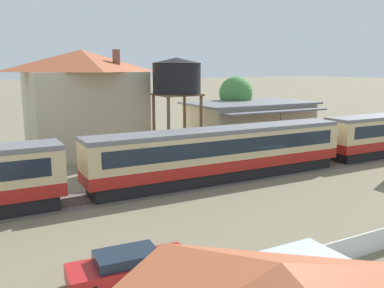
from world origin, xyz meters
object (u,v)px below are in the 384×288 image
at_px(station_building, 249,124).
at_px(water_tower, 177,78).
at_px(station_house_terracotta_roof, 83,101).
at_px(yard_tree_0, 236,94).
at_px(passenger_train, 226,151).
at_px(parked_car_red, 130,267).

distance_m(station_building, water_tower, 11.34).
xyz_separation_m(station_house_terracotta_roof, water_tower, (6.65, -7.20, 2.29)).
xyz_separation_m(station_house_terracotta_roof, yard_tree_0, (16.92, -1.57, 0.28)).
bearing_deg(station_house_terracotta_roof, passenger_train, -65.92).
bearing_deg(parked_car_red, water_tower, 62.06).
distance_m(station_house_terracotta_roof, parked_car_red, 26.79).
xyz_separation_m(passenger_train, station_house_terracotta_roof, (-6.76, 15.13, 2.97)).
height_order(station_building, parked_car_red, station_building).
bearing_deg(station_house_terracotta_roof, station_building, -16.35).
height_order(station_house_terracotta_roof, yard_tree_0, station_house_terracotta_roof).
relative_size(passenger_train, water_tower, 7.09).
bearing_deg(station_building, water_tower, -166.63).
height_order(station_house_terracotta_roof, parked_car_red, station_house_terracotta_roof).
xyz_separation_m(station_building, water_tower, (-9.88, -2.35, 5.05)).
height_order(station_building, water_tower, water_tower).
bearing_deg(yard_tree_0, station_building, -96.85).
relative_size(passenger_train, yard_tree_0, 8.86).
xyz_separation_m(water_tower, parked_car_red, (-11.40, -18.78, -6.81)).
bearing_deg(water_tower, station_house_terracotta_roof, 132.76).
distance_m(passenger_train, yard_tree_0, 17.25).
bearing_deg(parked_car_red, passenger_train, 46.62).
xyz_separation_m(station_building, parked_car_red, (-21.28, -21.13, -1.77)).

